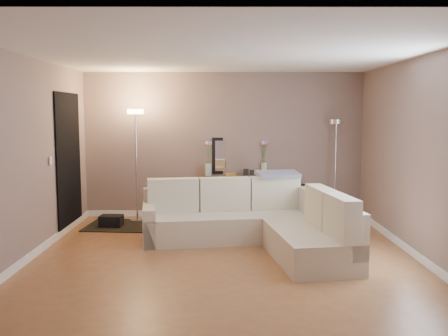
{
  "coord_description": "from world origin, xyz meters",
  "views": [
    {
      "loc": [
        -0.02,
        -6.24,
        1.89
      ],
      "look_at": [
        0.0,
        0.8,
        1.1
      ],
      "focal_mm": 40.0,
      "sensor_mm": 36.0,
      "label": 1
    }
  ],
  "objects_px": {
    "console_table": "(233,194)",
    "floor_lamp_unlit": "(336,149)",
    "sectional_sofa": "(257,222)",
    "floor_lamp_lit": "(136,143)"
  },
  "relations": [
    {
      "from": "console_table",
      "to": "sectional_sofa",
      "type": "bearing_deg",
      "value": -80.55
    },
    {
      "from": "sectional_sofa",
      "to": "floor_lamp_unlit",
      "type": "relative_size",
      "value": 1.63
    },
    {
      "from": "sectional_sofa",
      "to": "floor_lamp_lit",
      "type": "distance_m",
      "value": 2.72
    },
    {
      "from": "console_table",
      "to": "floor_lamp_unlit",
      "type": "distance_m",
      "value": 1.99
    },
    {
      "from": "sectional_sofa",
      "to": "console_table",
      "type": "bearing_deg",
      "value": 99.45
    },
    {
      "from": "sectional_sofa",
      "to": "floor_lamp_lit",
      "type": "height_order",
      "value": "floor_lamp_lit"
    },
    {
      "from": "sectional_sofa",
      "to": "floor_lamp_lit",
      "type": "bearing_deg",
      "value": 141.83
    },
    {
      "from": "console_table",
      "to": "floor_lamp_lit",
      "type": "distance_m",
      "value": 1.95
    },
    {
      "from": "console_table",
      "to": "floor_lamp_unlit",
      "type": "relative_size",
      "value": 0.7
    },
    {
      "from": "floor_lamp_lit",
      "to": "floor_lamp_unlit",
      "type": "relative_size",
      "value": 1.1
    }
  ]
}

